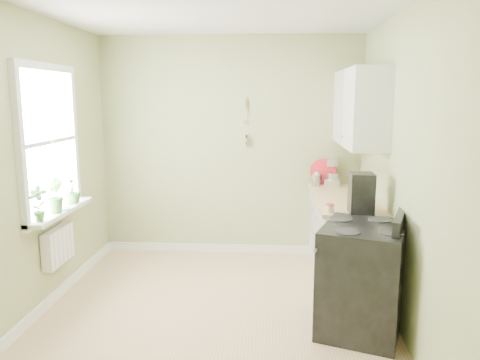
# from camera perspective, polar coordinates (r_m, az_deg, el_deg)

# --- Properties ---
(floor) EXTENTS (3.20, 3.60, 0.02)m
(floor) POSITION_cam_1_polar(r_m,az_deg,el_deg) (4.44, -3.16, -16.30)
(floor) COLOR tan
(floor) RESTS_ON ground
(ceiling) EXTENTS (3.20, 3.60, 0.02)m
(ceiling) POSITION_cam_1_polar(r_m,az_deg,el_deg) (4.05, -3.55, 20.69)
(ceiling) COLOR white
(ceiling) RESTS_ON wall_back
(wall_back) EXTENTS (3.20, 0.02, 2.70)m
(wall_back) POSITION_cam_1_polar(r_m,az_deg,el_deg) (5.81, -1.18, 4.02)
(wall_back) COLOR tan
(wall_back) RESTS_ON floor
(wall_left) EXTENTS (0.02, 3.60, 2.70)m
(wall_left) POSITION_cam_1_polar(r_m,az_deg,el_deg) (4.51, -24.08, 1.40)
(wall_left) COLOR tan
(wall_left) RESTS_ON floor
(wall_right) EXTENTS (0.02, 3.60, 2.70)m
(wall_right) POSITION_cam_1_polar(r_m,az_deg,el_deg) (4.15, 19.30, 1.02)
(wall_right) COLOR tan
(wall_right) RESTS_ON floor
(base_cabinets) EXTENTS (0.60, 1.60, 0.87)m
(base_cabinets) POSITION_cam_1_polar(r_m,az_deg,el_deg) (5.24, 12.50, -7.11)
(base_cabinets) COLOR white
(base_cabinets) RESTS_ON floor
(countertop) EXTENTS (0.64, 1.60, 0.04)m
(countertop) POSITION_cam_1_polar(r_m,az_deg,el_deg) (5.13, 12.58, -2.25)
(countertop) COLOR #DFBA88
(countertop) RESTS_ON base_cabinets
(upper_cabinets) EXTENTS (0.35, 1.40, 0.80)m
(upper_cabinets) POSITION_cam_1_polar(r_m,az_deg,el_deg) (5.14, 14.33, 8.51)
(upper_cabinets) COLOR white
(upper_cabinets) RESTS_ON wall_right
(window) EXTENTS (0.06, 1.14, 1.44)m
(window) POSITION_cam_1_polar(r_m,az_deg,el_deg) (4.75, -22.30, 4.34)
(window) COLOR white
(window) RESTS_ON wall_left
(window_sill) EXTENTS (0.18, 1.14, 0.04)m
(window_sill) POSITION_cam_1_polar(r_m,az_deg,el_deg) (4.82, -20.99, -3.59)
(window_sill) COLOR white
(window_sill) RESTS_ON wall_left
(radiator) EXTENTS (0.12, 0.50, 0.35)m
(radiator) POSITION_cam_1_polar(r_m,az_deg,el_deg) (4.87, -21.31, -7.49)
(radiator) COLOR white
(radiator) RESTS_ON wall_left
(wall_utensils) EXTENTS (0.02, 0.14, 0.58)m
(wall_utensils) POSITION_cam_1_polar(r_m,az_deg,el_deg) (5.75, 0.78, 6.10)
(wall_utensils) COLOR #DFBA88
(wall_utensils) RESTS_ON wall_back
(stove) EXTENTS (0.88, 0.92, 1.04)m
(stove) POSITION_cam_1_polar(r_m,az_deg,el_deg) (4.14, 14.70, -11.47)
(stove) COLOR black
(stove) RESTS_ON floor
(stand_mixer) EXTENTS (0.21, 0.32, 0.37)m
(stand_mixer) POSITION_cam_1_polar(r_m,az_deg,el_deg) (5.81, 11.14, 0.99)
(stand_mixer) COLOR #B2B2B7
(stand_mixer) RESTS_ON countertop
(kettle) EXTENTS (0.17, 0.10, 0.18)m
(kettle) POSITION_cam_1_polar(r_m,az_deg,el_deg) (5.67, 9.28, 0.15)
(kettle) COLOR silver
(kettle) RESTS_ON countertop
(coffee_maker) EXTENTS (0.22, 0.24, 0.37)m
(coffee_maker) POSITION_cam_1_polar(r_m,az_deg,el_deg) (4.42, 14.53, -1.69)
(coffee_maker) COLOR black
(coffee_maker) RESTS_ON countertop
(red_tray) EXTENTS (0.32, 0.14, 0.32)m
(red_tray) POSITION_cam_1_polar(r_m,az_deg,el_deg) (5.78, 10.13, 1.03)
(red_tray) COLOR maroon
(red_tray) RESTS_ON countertop
(jar) EXTENTS (0.07, 0.07, 0.08)m
(jar) POSITION_cam_1_polar(r_m,az_deg,el_deg) (4.40, 10.91, -3.38)
(jar) COLOR #BDB998
(jar) RESTS_ON countertop
(plant_a) EXTENTS (0.20, 0.16, 0.32)m
(plant_a) POSITION_cam_1_polar(r_m,az_deg,el_deg) (4.38, -23.44, -2.67)
(plant_a) COLOR #386B2C
(plant_a) RESTS_ON window_sill
(plant_b) EXTENTS (0.23, 0.23, 0.33)m
(plant_b) POSITION_cam_1_polar(r_m,az_deg,el_deg) (4.67, -21.66, -1.76)
(plant_b) COLOR #386B2C
(plant_b) RESTS_ON window_sill
(plant_c) EXTENTS (0.16, 0.16, 0.27)m
(plant_c) POSITION_cam_1_polar(r_m,az_deg,el_deg) (5.02, -19.74, -1.17)
(plant_c) COLOR #386B2C
(plant_c) RESTS_ON window_sill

